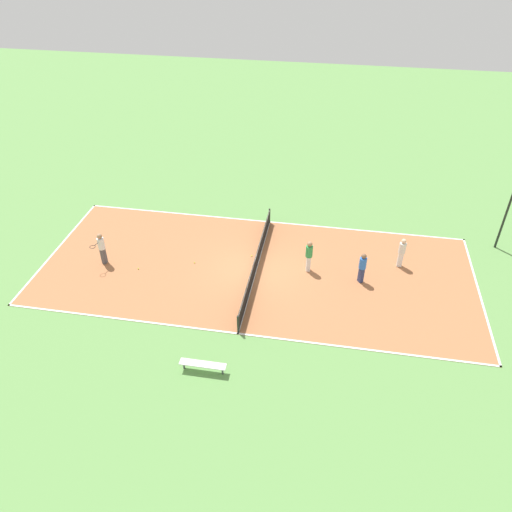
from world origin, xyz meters
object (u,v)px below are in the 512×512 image
object	(u,v)px
tennis_net	(256,262)
tennis_ball_left_sideline	(252,256)
player_near_blue	(362,266)
tennis_ball_near_net	(138,269)
tennis_ball_right_alley	(194,263)
bench	(203,365)
player_far_green	(309,254)
fence_post_back_left	(505,216)
player_far_white	(402,251)
player_near_white	(101,246)

from	to	relation	value
tennis_net	tennis_ball_left_sideline	world-z (taller)	tennis_net
player_near_blue	tennis_ball_near_net	distance (m)	11.56
tennis_ball_near_net	tennis_ball_right_alley	xyz separation A→B (m)	(-1.02, 2.77, 0.00)
bench	player_far_green	size ratio (longest dim) A/B	1.07
tennis_ball_right_alley	fence_post_back_left	size ratio (longest dim) A/B	0.02
player_far_green	tennis_ball_left_sideline	xyz separation A→B (m)	(-0.71, -3.11, -1.01)
tennis_net	bench	distance (m)	7.20
tennis_net	player_far_white	xyz separation A→B (m)	(-1.61, 7.40, 0.49)
player_far_white	tennis_ball_near_net	world-z (taller)	player_far_white
bench	player_near_white	xyz separation A→B (m)	(-6.33, -7.08, 0.70)
player_near_white	tennis_ball_right_alley	distance (m)	4.90
bench	player_far_green	xyz separation A→B (m)	(-7.53, 3.66, 0.67)
tennis_ball_right_alley	player_near_blue	bearing A→B (deg)	89.67
player_near_white	fence_post_back_left	size ratio (longest dim) A/B	0.46
tennis_ball_near_net	tennis_net	bearing A→B (deg)	99.63
tennis_ball_right_alley	player_near_white	bearing A→B (deg)	-80.51
tennis_net	tennis_ball_left_sideline	xyz separation A→B (m)	(-1.11, -0.43, -0.45)
fence_post_back_left	bench	bearing A→B (deg)	-50.21
bench	fence_post_back_left	distance (m)	17.99
player_near_blue	fence_post_back_left	bearing A→B (deg)	-92.87
tennis_ball_near_net	tennis_ball_left_sideline	bearing A→B (deg)	110.73
player_near_blue	player_near_white	xyz separation A→B (m)	(0.74, -13.44, 0.09)
bench	fence_post_back_left	bearing A→B (deg)	39.79
bench	player_far_green	distance (m)	8.40
fence_post_back_left	player_near_blue	bearing A→B (deg)	-59.30
tennis_ball_right_alley	player_far_white	bearing A→B (deg)	98.59
player_near_blue	tennis_ball_right_alley	bearing A→B (deg)	56.10
bench	tennis_ball_right_alley	world-z (taller)	bench
tennis_ball_near_net	player_near_blue	bearing A→B (deg)	94.83
bench	player_near_white	bearing A→B (deg)	138.20
player_near_white	fence_post_back_left	xyz separation A→B (m)	(-5.14, 20.85, 0.91)
bench	player_far_white	bearing A→B (deg)	46.22
tennis_ball_near_net	tennis_ball_left_sideline	size ratio (longest dim) A/B	1.00
fence_post_back_left	player_far_green	bearing A→B (deg)	-68.72
player_far_white	tennis_ball_left_sideline	world-z (taller)	player_far_white
tennis_ball_near_net	tennis_ball_left_sideline	distance (m)	6.06
bench	player_near_blue	bearing A→B (deg)	48.02
bench	tennis_ball_right_alley	bearing A→B (deg)	108.34
fence_post_back_left	tennis_ball_right_alley	bearing A→B (deg)	-74.91
player_near_white	tennis_ball_left_sideline	size ratio (longest dim) A/B	27.14
tennis_ball_near_net	tennis_ball_right_alley	world-z (taller)	same
tennis_net	player_near_white	xyz separation A→B (m)	(0.80, -8.05, 0.59)
tennis_ball_left_sideline	fence_post_back_left	size ratio (longest dim) A/B	0.02
bench	tennis_ball_left_sideline	size ratio (longest dim) A/B	28.54
tennis_ball_near_net	bench	bearing A→B (deg)	40.05
tennis_net	bench	bearing A→B (deg)	-7.77
player_near_blue	player_near_white	distance (m)	13.46
tennis_net	player_far_white	world-z (taller)	player_far_white
tennis_ball_near_net	tennis_ball_right_alley	size ratio (longest dim) A/B	1.00
tennis_ball_near_net	fence_post_back_left	size ratio (longest dim) A/B	0.02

